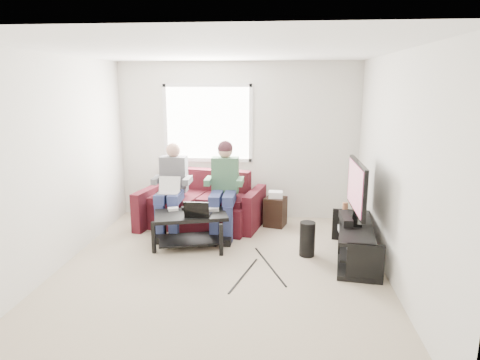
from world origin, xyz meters
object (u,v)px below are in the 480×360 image
(tv_stand, at_px, (355,244))
(end_table, at_px, (275,210))
(subwoofer, at_px, (307,239))
(coffee_table, at_px, (191,222))
(sofa, at_px, (202,206))
(tv, at_px, (357,189))

(tv_stand, distance_m, end_table, 1.64)
(tv_stand, height_order, subwoofer, tv_stand)
(coffee_table, distance_m, subwoofer, 1.61)
(sofa, relative_size, tv, 1.85)
(coffee_table, bearing_deg, sofa, 90.66)
(sofa, relative_size, coffee_table, 1.84)
(coffee_table, bearing_deg, subwoofer, -5.99)
(sofa, relative_size, subwoofer, 4.37)
(coffee_table, bearing_deg, end_table, 41.38)
(coffee_table, distance_m, tv_stand, 2.23)
(tv, bearing_deg, sofa, 154.49)
(subwoofer, height_order, end_table, end_table)
(tv_stand, bearing_deg, coffee_table, 173.97)
(subwoofer, xyz_separation_m, end_table, (-0.44, 1.19, 0.02))
(end_table, bearing_deg, tv_stand, -50.16)
(tv_stand, bearing_deg, subwoofer, 173.87)
(tv_stand, bearing_deg, sofa, 152.45)
(tv, xyz_separation_m, subwoofer, (-0.61, -0.03, -0.70))
(coffee_table, height_order, tv, tv)
(tv_stand, bearing_deg, end_table, 129.84)
(tv, bearing_deg, coffee_table, 176.54)
(sofa, distance_m, tv_stand, 2.51)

